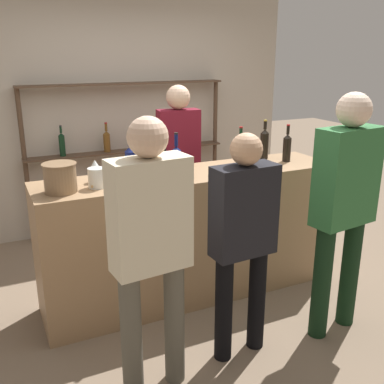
{
  "coord_description": "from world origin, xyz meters",
  "views": [
    {
      "loc": [
        -1.49,
        -3.16,
        2.03
      ],
      "look_at": [
        0.0,
        0.0,
        0.92
      ],
      "focal_mm": 42.0,
      "sensor_mm": 36.0,
      "label": 1
    }
  ],
  "objects_px": {
    "counter_bottle_0": "(176,161)",
    "cork_jar": "(97,178)",
    "counter_bottle_1": "(287,147)",
    "customer_left": "(151,240)",
    "counter_bottle_2": "(164,167)",
    "wine_glass": "(95,165)",
    "counter_bottle_3": "(264,143)",
    "customer_right": "(344,199)",
    "counter_bottle_4": "(240,152)",
    "customer_center": "(243,232)",
    "ice_bucket": "(60,178)",
    "server_behind_counter": "(179,158)",
    "counter_bottle_5": "(131,161)"
  },
  "relations": [
    {
      "from": "customer_left",
      "to": "customer_center",
      "type": "bearing_deg",
      "value": -88.88
    },
    {
      "from": "cork_jar",
      "to": "server_behind_counter",
      "type": "height_order",
      "value": "server_behind_counter"
    },
    {
      "from": "counter_bottle_0",
      "to": "customer_left",
      "type": "relative_size",
      "value": 0.21
    },
    {
      "from": "customer_center",
      "to": "counter_bottle_1",
      "type": "bearing_deg",
      "value": -51.27
    },
    {
      "from": "counter_bottle_1",
      "to": "customer_left",
      "type": "height_order",
      "value": "customer_left"
    },
    {
      "from": "ice_bucket",
      "to": "counter_bottle_2",
      "type": "bearing_deg",
      "value": -7.98
    },
    {
      "from": "counter_bottle_0",
      "to": "ice_bucket",
      "type": "xyz_separation_m",
      "value": [
        -0.87,
        0.01,
        -0.03
      ]
    },
    {
      "from": "counter_bottle_2",
      "to": "counter_bottle_4",
      "type": "xyz_separation_m",
      "value": [
        0.74,
        0.15,
        0.01
      ]
    },
    {
      "from": "counter_bottle_1",
      "to": "ice_bucket",
      "type": "bearing_deg",
      "value": -177.73
    },
    {
      "from": "server_behind_counter",
      "to": "counter_bottle_0",
      "type": "bearing_deg",
      "value": -17.93
    },
    {
      "from": "counter_bottle_1",
      "to": "ice_bucket",
      "type": "relative_size",
      "value": 1.4
    },
    {
      "from": "customer_right",
      "to": "counter_bottle_1",
      "type": "bearing_deg",
      "value": -18.67
    },
    {
      "from": "wine_glass",
      "to": "counter_bottle_5",
      "type": "bearing_deg",
      "value": -5.54
    },
    {
      "from": "counter_bottle_5",
      "to": "customer_right",
      "type": "bearing_deg",
      "value": -38.63
    },
    {
      "from": "customer_center",
      "to": "wine_glass",
      "type": "bearing_deg",
      "value": 34.02
    },
    {
      "from": "counter_bottle_1",
      "to": "customer_center",
      "type": "height_order",
      "value": "customer_center"
    },
    {
      "from": "cork_jar",
      "to": "customer_left",
      "type": "bearing_deg",
      "value": -84.43
    },
    {
      "from": "cork_jar",
      "to": "counter_bottle_4",
      "type": "bearing_deg",
      "value": 2.13
    },
    {
      "from": "counter_bottle_4",
      "to": "counter_bottle_3",
      "type": "bearing_deg",
      "value": 27.9
    },
    {
      "from": "counter_bottle_0",
      "to": "counter_bottle_1",
      "type": "bearing_deg",
      "value": 4.42
    },
    {
      "from": "counter_bottle_1",
      "to": "customer_left",
      "type": "distance_m",
      "value": 1.9
    },
    {
      "from": "counter_bottle_2",
      "to": "wine_glass",
      "type": "relative_size",
      "value": 1.92
    },
    {
      "from": "counter_bottle_2",
      "to": "cork_jar",
      "type": "xyz_separation_m",
      "value": [
        -0.48,
        0.11,
        -0.05
      ]
    },
    {
      "from": "counter_bottle_5",
      "to": "ice_bucket",
      "type": "xyz_separation_m",
      "value": [
        -0.55,
        -0.12,
        -0.03
      ]
    },
    {
      "from": "counter_bottle_3",
      "to": "counter_bottle_5",
      "type": "xyz_separation_m",
      "value": [
        -1.3,
        -0.12,
        -0.01
      ]
    },
    {
      "from": "counter_bottle_0",
      "to": "customer_left",
      "type": "xyz_separation_m",
      "value": [
        -0.53,
        -0.86,
        -0.22
      ]
    },
    {
      "from": "counter_bottle_0",
      "to": "cork_jar",
      "type": "bearing_deg",
      "value": 179.1
    },
    {
      "from": "counter_bottle_4",
      "to": "counter_bottle_0",
      "type": "bearing_deg",
      "value": -174.77
    },
    {
      "from": "counter_bottle_3",
      "to": "customer_center",
      "type": "distance_m",
      "value": 1.38
    },
    {
      "from": "customer_center",
      "to": "counter_bottle_3",
      "type": "bearing_deg",
      "value": -42.35
    },
    {
      "from": "counter_bottle_0",
      "to": "customer_center",
      "type": "relative_size",
      "value": 0.23
    },
    {
      "from": "server_behind_counter",
      "to": "counter_bottle_3",
      "type": "bearing_deg",
      "value": 54.04
    },
    {
      "from": "customer_left",
      "to": "counter_bottle_4",
      "type": "bearing_deg",
      "value": -56.36
    },
    {
      "from": "counter_bottle_4",
      "to": "counter_bottle_5",
      "type": "xyz_separation_m",
      "value": [
        -0.92,
        0.07,
        0.0
      ]
    },
    {
      "from": "ice_bucket",
      "to": "counter_bottle_3",
      "type": "bearing_deg",
      "value": 7.55
    },
    {
      "from": "customer_left",
      "to": "customer_center",
      "type": "distance_m",
      "value": 0.67
    },
    {
      "from": "wine_glass",
      "to": "server_behind_counter",
      "type": "bearing_deg",
      "value": 34.06
    },
    {
      "from": "counter_bottle_3",
      "to": "customer_right",
      "type": "distance_m",
      "value": 1.12
    },
    {
      "from": "customer_center",
      "to": "server_behind_counter",
      "type": "bearing_deg",
      "value": -11.94
    },
    {
      "from": "customer_right",
      "to": "counter_bottle_4",
      "type": "bearing_deg",
      "value": 11.5
    },
    {
      "from": "ice_bucket",
      "to": "cork_jar",
      "type": "bearing_deg",
      "value": 0.63
    },
    {
      "from": "counter_bottle_5",
      "to": "cork_jar",
      "type": "bearing_deg",
      "value": -157.96
    },
    {
      "from": "counter_bottle_3",
      "to": "counter_bottle_5",
      "type": "bearing_deg",
      "value": -174.64
    },
    {
      "from": "counter_bottle_0",
      "to": "server_behind_counter",
      "type": "distance_m",
      "value": 0.91
    },
    {
      "from": "ice_bucket",
      "to": "customer_right",
      "type": "distance_m",
      "value": 1.98
    },
    {
      "from": "counter_bottle_2",
      "to": "customer_right",
      "type": "xyz_separation_m",
      "value": [
        1.04,
        -0.76,
        -0.17
      ]
    },
    {
      "from": "counter_bottle_4",
      "to": "counter_bottle_5",
      "type": "distance_m",
      "value": 0.93
    },
    {
      "from": "counter_bottle_2",
      "to": "customer_right",
      "type": "bearing_deg",
      "value": -35.87
    },
    {
      "from": "customer_left",
      "to": "customer_right",
      "type": "distance_m",
      "value": 1.44
    },
    {
      "from": "counter_bottle_0",
      "to": "counter_bottle_5",
      "type": "bearing_deg",
      "value": 158.02
    }
  ]
}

